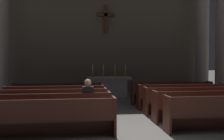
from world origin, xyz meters
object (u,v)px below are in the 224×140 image
column_left_fourth (2,31)px  pew_left_row_5 (58,95)px  pew_right_row_2 (210,106)px  pew_left_row_4 (55,99)px  column_right_third (224,29)px  pew_left_row_2 (48,110)px  pew_right_row_5 (172,93)px  candlestick_inner_left (103,73)px  pew_right_row_3 (194,100)px  altar (109,86)px  pew_right_row_4 (182,96)px  column_right_fourth (202,34)px  candlestick_inner_right (115,73)px  lone_worshipper (88,101)px  candlestick_outer_left (93,73)px  pew_left_row_1 (42,118)px  pew_left_row_3 (52,103)px  candlestick_outer_right (125,73)px

column_left_fourth → pew_left_row_5: bearing=-47.6°
pew_right_row_2 → column_left_fourth: column_left_fourth is taller
pew_left_row_4 → column_right_third: 8.62m
pew_left_row_5 → pew_right_row_2: same height
pew_left_row_2 → pew_right_row_5: size_ratio=1.00×
pew_left_row_2 → candlestick_inner_left: size_ratio=5.41×
pew_right_row_3 → pew_right_row_2: bearing=-90.0°
altar → pew_right_row_4: bearing=-56.3°
column_left_fourth → column_right_fourth: bearing=0.0°
candlestick_inner_left → candlestick_inner_right: same height
pew_left_row_5 → candlestick_inner_left: size_ratio=5.41×
pew_right_row_5 → lone_worshipper: (-3.66, -3.09, 0.22)m
altar → candlestick_outer_left: 1.09m
pew_right_row_5 → pew_left_row_1: bearing=-138.8°
pew_left_row_1 → pew_right_row_3: size_ratio=1.00×
pew_right_row_2 → pew_right_row_4: size_ratio=1.00×
pew_right_row_3 → column_right_fourth: bearing=60.6°
pew_right_row_3 → altar: altar is taller
candlestick_inner_left → pew_left_row_4: bearing=-120.2°
pew_left_row_3 → candlestick_inner_left: size_ratio=5.41×
pew_right_row_4 → candlestick_inner_right: candlestick_inner_right is taller
pew_left_row_1 → pew_left_row_4: size_ratio=1.00×
column_right_fourth → lone_worshipper: size_ratio=5.22×
altar → candlestick_outer_right: size_ratio=3.43×
pew_right_row_2 → pew_right_row_4: (0.00, 2.09, 0.00)m
pew_right_row_5 → column_right_third: size_ratio=0.50×
pew_right_row_2 → pew_right_row_5: (0.00, 3.13, 0.00)m
pew_right_row_2 → pew_left_row_2: bearing=180.0°
candlestick_inner_left → column_left_fourth: bearing=171.1°
column_left_fourth → candlestick_inner_left: 5.62m
column_right_third → candlestick_inner_right: bearing=165.5°
column_right_third → pew_left_row_2: bearing=-151.0°
pew_left_row_5 → lone_worshipper: bearing=-70.4°
column_right_fourth → pew_left_row_1: bearing=-136.1°
pew_left_row_4 → pew_right_row_5: (4.76, 1.04, 0.00)m
pew_left_row_1 → pew_left_row_5: 4.17m
column_left_fourth → candlestick_inner_right: size_ratio=10.75×
pew_left_row_1 → pew_right_row_4: 5.70m
pew_left_row_4 → column_right_fourth: column_right_fourth is taller
column_right_fourth → candlestick_outer_right: column_right_fourth is taller
pew_right_row_2 → column_left_fourth: bearing=140.4°
candlestick_inner_right → column_right_fourth: bearing=8.9°
pew_right_row_4 → column_left_fourth: (-7.81, 4.38, 2.88)m
altar → pew_left_row_5: bearing=-133.2°
column_right_fourth → candlestick_outer_left: size_ratio=10.75×
pew_right_row_3 → candlestick_outer_left: bearing=125.0°
pew_left_row_3 → column_left_fourth: 6.86m
candlestick_outer_right → candlestick_inner_right: bearing=180.0°
pew_left_row_3 → pew_left_row_5: bearing=90.0°
pew_right_row_2 → lone_worshipper: bearing=179.4°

